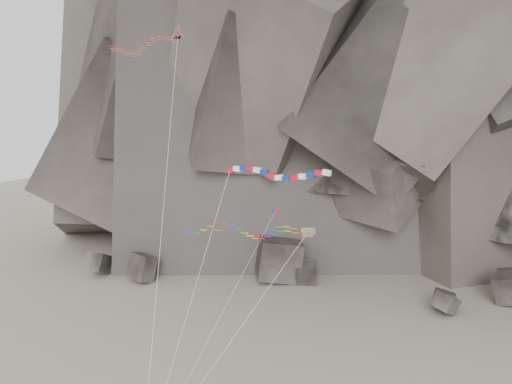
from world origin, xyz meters
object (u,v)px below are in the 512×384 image
(delta_kite, at_px, (139,46))
(pennant_kite, at_px, (255,250))
(banner_kite, at_px, (275,174))
(parafoil_kite, at_px, (239,230))

(delta_kite, bearing_deg, pennant_kite, 0.15)
(banner_kite, bearing_deg, pennant_kite, -98.36)
(delta_kite, bearing_deg, parafoil_kite, -5.48)
(banner_kite, bearing_deg, delta_kite, 179.17)
(parafoil_kite, bearing_deg, banner_kite, 75.62)
(pennant_kite, bearing_deg, banner_kite, 83.12)
(parafoil_kite, height_order, pennant_kite, pennant_kite)
(banner_kite, xyz_separation_m, parafoil_kite, (-1.79, -4.04, -4.24))
(delta_kite, distance_m, banner_kite, 18.85)
(delta_kite, distance_m, parafoil_kite, 21.35)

